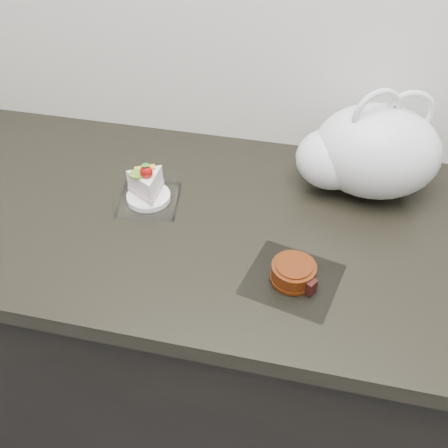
% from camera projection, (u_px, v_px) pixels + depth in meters
% --- Properties ---
extents(counter, '(2.04, 0.64, 0.90)m').
position_uv_depth(counter, '(254.00, 348.00, 1.33)').
color(counter, black).
rests_on(counter, ground).
extents(cake_tray, '(0.15, 0.15, 0.10)m').
position_uv_depth(cake_tray, '(148.00, 191.00, 1.07)').
color(cake_tray, white).
rests_on(cake_tray, counter).
extents(mooncake_wrap, '(0.19, 0.19, 0.04)m').
position_uv_depth(mooncake_wrap, '(294.00, 274.00, 0.91)').
color(mooncake_wrap, white).
rests_on(mooncake_wrap, counter).
extents(plastic_bag, '(0.35, 0.29, 0.25)m').
position_uv_depth(plastic_bag, '(367.00, 152.00, 1.06)').
color(plastic_bag, silver).
rests_on(plastic_bag, counter).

